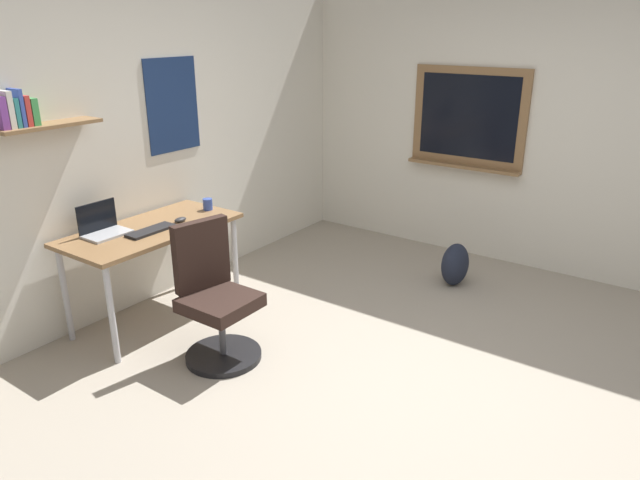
% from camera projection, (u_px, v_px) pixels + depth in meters
% --- Properties ---
extents(ground_plane, '(5.20, 5.20, 0.00)m').
position_uv_depth(ground_plane, '(414.00, 386.00, 3.73)').
color(ground_plane, '#9E9384').
rests_on(ground_plane, ground).
extents(wall_back, '(5.00, 0.30, 2.60)m').
position_uv_depth(wall_back, '(142.00, 141.00, 4.59)').
color(wall_back, silver).
rests_on(wall_back, ground).
extents(wall_right, '(0.22, 5.00, 2.60)m').
position_uv_depth(wall_right, '(546.00, 128.00, 5.16)').
color(wall_right, silver).
rests_on(wall_right, ground).
extents(desk, '(1.31, 0.65, 0.75)m').
position_uv_depth(desk, '(152.00, 237.00, 4.36)').
color(desk, olive).
rests_on(desk, ground).
extents(office_chair, '(0.52, 0.53, 0.95)m').
position_uv_depth(office_chair, '(215.00, 302.00, 3.94)').
color(office_chair, black).
rests_on(office_chair, ground).
extents(laptop, '(0.31, 0.21, 0.23)m').
position_uv_depth(laptop, '(103.00, 227.00, 4.17)').
color(laptop, '#ADAFB5').
rests_on(laptop, desk).
extents(keyboard, '(0.37, 0.13, 0.02)m').
position_uv_depth(keyboard, '(151.00, 231.00, 4.23)').
color(keyboard, black).
rests_on(keyboard, desk).
extents(computer_mouse, '(0.10, 0.06, 0.03)m').
position_uv_depth(computer_mouse, '(180.00, 220.00, 4.44)').
color(computer_mouse, '#262628').
rests_on(computer_mouse, desk).
extents(coffee_mug, '(0.08, 0.08, 0.09)m').
position_uv_depth(coffee_mug, '(208.00, 204.00, 4.72)').
color(coffee_mug, '#334CA5').
rests_on(coffee_mug, desk).
extents(backpack, '(0.32, 0.22, 0.38)m').
position_uv_depth(backpack, '(455.00, 264.00, 5.12)').
color(backpack, '#1E2333').
rests_on(backpack, ground).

